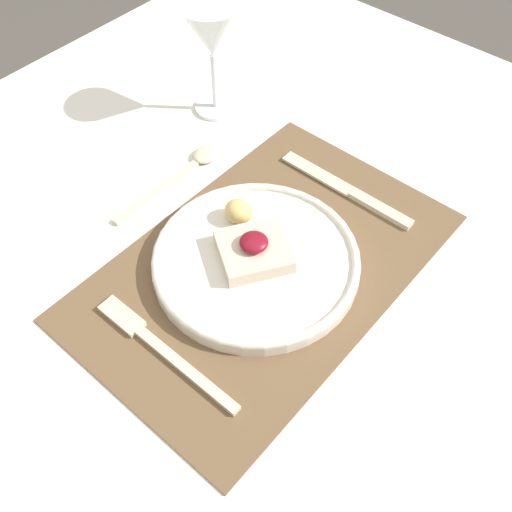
{
  "coord_description": "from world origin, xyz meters",
  "views": [
    {
      "loc": [
        -0.36,
        -0.29,
        1.32
      ],
      "look_at": [
        -0.01,
        0.01,
        0.75
      ],
      "focal_mm": 42.0,
      "sensor_mm": 36.0,
      "label": 1
    }
  ],
  "objects": [
    {
      "name": "spoon",
      "position": [
        0.07,
        0.2,
        0.73
      ],
      "size": [
        0.19,
        0.04,
        0.01
      ],
      "rotation": [
        0.0,
        0.0,
        -0.01
      ],
      "color": "beige",
      "rests_on": "dining_table"
    },
    {
      "name": "knife",
      "position": [
        0.17,
        -0.01,
        0.73
      ],
      "size": [
        0.02,
        0.21,
        0.01
      ],
      "rotation": [
        0.0,
        0.0,
        0.02
      ],
      "color": "beige",
      "rests_on": "placemat"
    },
    {
      "name": "ground_plane",
      "position": [
        0.0,
        0.0,
        0.0
      ],
      "size": [
        8.0,
        8.0,
        0.0
      ],
      "primitive_type": "plane",
      "color": "#4C4742"
    },
    {
      "name": "dining_table",
      "position": [
        0.0,
        0.0,
        0.64
      ],
      "size": [
        1.24,
        1.19,
        0.72
      ],
      "color": "white",
      "rests_on": "ground_plane"
    },
    {
      "name": "fork",
      "position": [
        -0.17,
        0.02,
        0.73
      ],
      "size": [
        0.02,
        0.21,
        0.01
      ],
      "rotation": [
        0.0,
        0.0,
        0.0
      ],
      "color": "beige",
      "rests_on": "placemat"
    },
    {
      "name": "placemat",
      "position": [
        0.0,
        0.0,
        0.73
      ],
      "size": [
        0.48,
        0.31,
        0.0
      ],
      "primitive_type": "cube",
      "color": "brown",
      "rests_on": "dining_table"
    },
    {
      "name": "wine_glass_near",
      "position": [
        0.19,
        0.26,
        0.85
      ],
      "size": [
        0.09,
        0.09,
        0.17
      ],
      "color": "white",
      "rests_on": "dining_table"
    },
    {
      "name": "dinner_plate",
      "position": [
        -0.01,
        0.01,
        0.74
      ],
      "size": [
        0.26,
        0.26,
        0.05
      ],
      "color": "silver",
      "rests_on": "placemat"
    }
  ]
}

